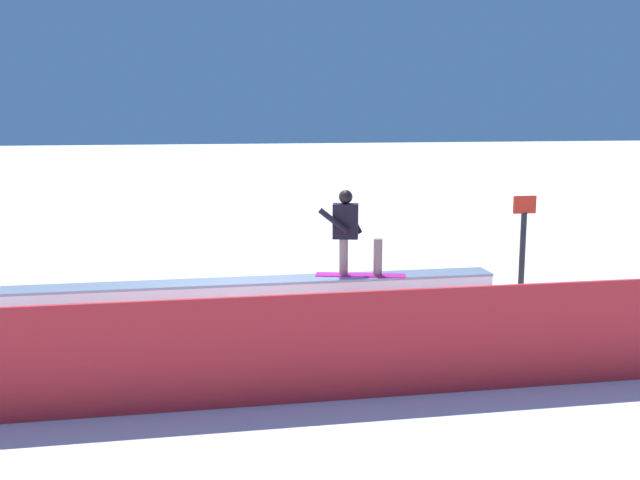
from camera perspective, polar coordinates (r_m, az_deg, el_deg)
The scene contains 5 objects.
ground_plane at distance 11.86m, azimuth -4.90°, elevation -6.17°, with size 120.00×120.00×0.00m, color white.
grind_box at distance 11.78m, azimuth -4.92°, elevation -4.77°, with size 7.69×0.56×0.66m.
snowboarder at distance 11.82m, azimuth 2.29°, elevation 0.79°, with size 1.46×0.65×1.38m.
safety_fence at distance 8.43m, azimuth -2.76°, elevation -8.42°, with size 11.23×0.06×1.27m, color red.
trail_marker at distance 13.13m, azimuth 15.29°, elevation -0.44°, with size 0.40×0.10×1.86m.
Camera 1 is at (1.02, 11.34, 3.30)m, focal length 41.70 mm.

